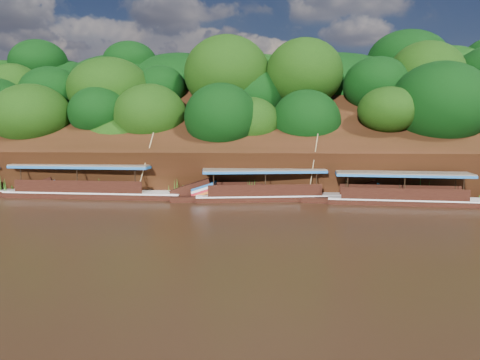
{
  "coord_description": "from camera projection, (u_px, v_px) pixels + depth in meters",
  "views": [
    {
      "loc": [
        1.94,
        -28.22,
        5.88
      ],
      "look_at": [
        -0.57,
        7.0,
        1.75
      ],
      "focal_mm": 35.0,
      "sensor_mm": 36.0,
      "label": 1
    }
  ],
  "objects": [
    {
      "name": "ground",
      "position": [
        241.0,
        221.0,
        28.78
      ],
      "size": [
        160.0,
        160.0,
        0.0
      ],
      "primitive_type": "plane",
      "color": "black",
      "rests_on": "ground"
    },
    {
      "name": "riverbank",
      "position": [
        255.0,
        162.0,
        51.08
      ],
      "size": [
        120.0,
        30.06,
        19.4
      ],
      "color": "black",
      "rests_on": "ground"
    },
    {
      "name": "boat_0",
      "position": [
        423.0,
        197.0,
        34.86
      ],
      "size": [
        14.88,
        3.59,
        6.07
      ],
      "rotation": [
        0.0,
        0.0,
        -0.09
      ],
      "color": "black",
      "rests_on": "ground"
    },
    {
      "name": "boat_1",
      "position": [
        282.0,
        193.0,
        36.98
      ],
      "size": [
        14.57,
        4.24,
        5.72
      ],
      "rotation": [
        0.0,
        0.0,
        0.15
      ],
      "color": "black",
      "rests_on": "ground"
    },
    {
      "name": "boat_2",
      "position": [
        105.0,
        190.0,
        38.29
      ],
      "size": [
        17.53,
        3.38,
        5.84
      ],
      "rotation": [
        0.0,
        0.0,
        -0.05
      ],
      "color": "black",
      "rests_on": "ground"
    },
    {
      "name": "reeds",
      "position": [
        207.0,
        187.0,
        38.27
      ],
      "size": [
        47.31,
        2.59,
        2.06
      ],
      "color": "#2D691A",
      "rests_on": "ground"
    }
  ]
}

